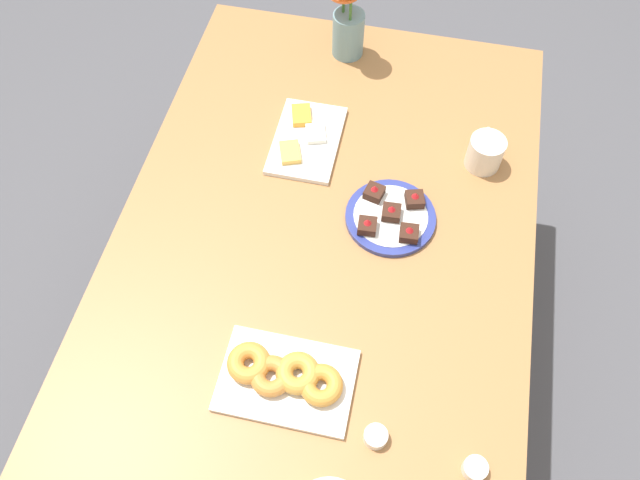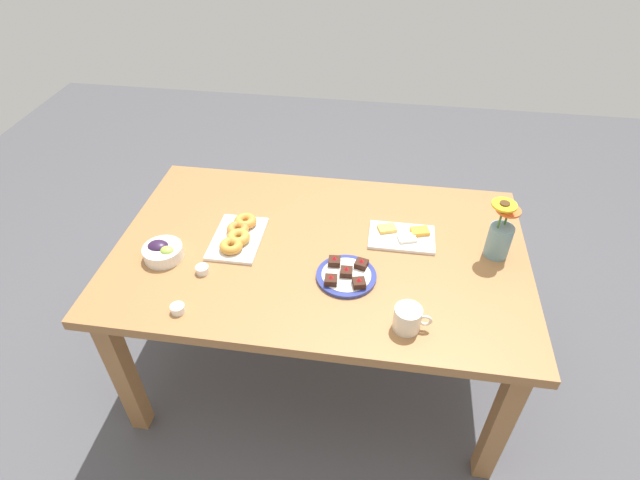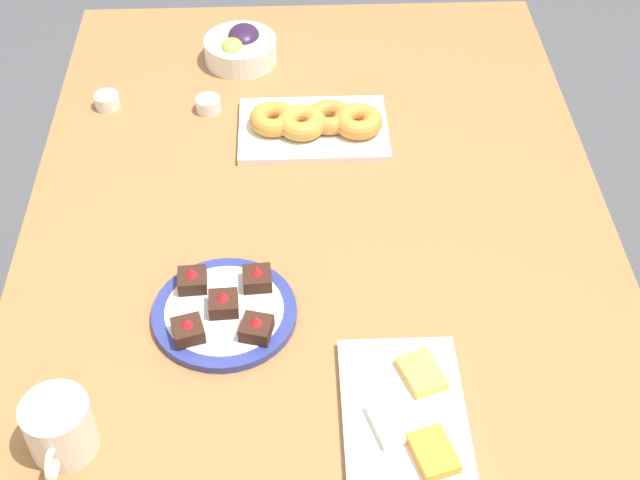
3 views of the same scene
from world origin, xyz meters
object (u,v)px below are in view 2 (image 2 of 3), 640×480
at_px(grape_bowl, 163,251).
at_px(flower_vase, 500,237).
at_px(jam_cup_berry, 202,269).
at_px(coffee_mug, 408,318).
at_px(dessert_plate, 346,275).
at_px(dining_table, 320,264).
at_px(cheese_platter, 402,236).
at_px(jam_cup_honey, 178,308).
at_px(croissant_platter, 238,235).

height_order(grape_bowl, flower_vase, flower_vase).
distance_m(jam_cup_berry, flower_vase, 1.12).
distance_m(coffee_mug, grape_bowl, 0.95).
relative_size(jam_cup_berry, dessert_plate, 0.22).
bearing_deg(coffee_mug, flower_vase, 51.58).
bearing_deg(grape_bowl, dining_table, 13.66).
distance_m(grape_bowl, cheese_platter, 0.93).
bearing_deg(dining_table, coffee_mug, -46.17).
bearing_deg(dining_table, jam_cup_honey, -137.06).
distance_m(dining_table, coffee_mug, 0.51).
height_order(croissant_platter, flower_vase, flower_vase).
relative_size(jam_cup_honey, jam_cup_berry, 1.00).
xyz_separation_m(grape_bowl, cheese_platter, (0.90, 0.25, -0.02)).
height_order(coffee_mug, cheese_platter, coffee_mug).
xyz_separation_m(jam_cup_honey, flower_vase, (1.10, 0.46, 0.07)).
bearing_deg(jam_cup_honey, dining_table, 42.94).
bearing_deg(dessert_plate, cheese_platter, 52.39).
distance_m(cheese_platter, jam_cup_berry, 0.79).
bearing_deg(croissant_platter, dining_table, -0.82).
height_order(dining_table, grape_bowl, grape_bowl).
height_order(jam_cup_honey, jam_cup_berry, same).
height_order(grape_bowl, croissant_platter, grape_bowl).
bearing_deg(dining_table, flower_vase, 5.37).
relative_size(coffee_mug, cheese_platter, 0.48).
height_order(dining_table, croissant_platter, croissant_platter).
distance_m(jam_cup_honey, flower_vase, 1.20).
height_order(dessert_plate, flower_vase, flower_vase).
bearing_deg(jam_cup_honey, flower_vase, 22.76).
bearing_deg(croissant_platter, jam_cup_berry, -111.20).
xyz_separation_m(dining_table, croissant_platter, (-0.33, 0.00, 0.11)).
bearing_deg(jam_cup_honey, jam_cup_berry, 84.32).
distance_m(grape_bowl, flower_vase, 1.27).
relative_size(dining_table, dessert_plate, 7.25).
height_order(grape_bowl, jam_cup_berry, grape_bowl).
xyz_separation_m(croissant_platter, jam_cup_honey, (-0.10, -0.40, -0.01)).
distance_m(dining_table, cheese_platter, 0.35).
bearing_deg(jam_cup_honey, coffee_mug, 3.26).
distance_m(coffee_mug, dessert_plate, 0.30).
distance_m(grape_bowl, jam_cup_honey, 0.30).
relative_size(cheese_platter, jam_cup_honey, 5.42).
relative_size(grape_bowl, jam_cup_honey, 3.11).
relative_size(jam_cup_honey, flower_vase, 0.20).
relative_size(dining_table, jam_cup_berry, 33.33).
bearing_deg(jam_cup_berry, flower_vase, 13.72).
height_order(coffee_mug, croissant_platter, coffee_mug).
relative_size(dining_table, coffee_mug, 12.72).
bearing_deg(croissant_platter, grape_bowl, -150.04).
xyz_separation_m(grape_bowl, flower_vase, (1.26, 0.20, 0.06)).
xyz_separation_m(coffee_mug, cheese_platter, (-0.02, 0.46, -0.03)).
distance_m(croissant_platter, dessert_plate, 0.47).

